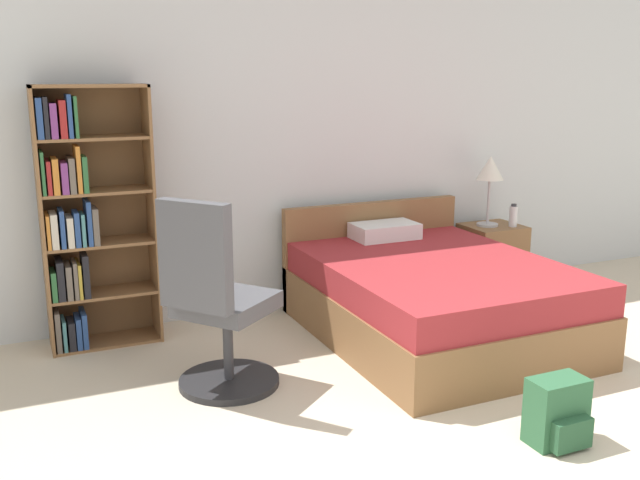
# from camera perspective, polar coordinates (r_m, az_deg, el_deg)

# --- Properties ---
(wall_back) EXTENTS (9.00, 0.06, 2.60)m
(wall_back) POSITION_cam_1_polar(r_m,az_deg,el_deg) (5.58, -0.25, 7.99)
(wall_back) COLOR silver
(wall_back) RESTS_ON ground_plane
(bookshelf) EXTENTS (0.72, 0.31, 1.74)m
(bookshelf) POSITION_cam_1_polar(r_m,az_deg,el_deg) (4.93, -18.38, 1.70)
(bookshelf) COLOR brown
(bookshelf) RESTS_ON ground_plane
(bed) EXTENTS (1.51, 1.95, 0.81)m
(bed) POSITION_cam_1_polar(r_m,az_deg,el_deg) (5.06, 8.80, -4.45)
(bed) COLOR brown
(bed) RESTS_ON ground_plane
(office_chair) EXTENTS (0.72, 0.71, 1.15)m
(office_chair) POSITION_cam_1_polar(r_m,az_deg,el_deg) (4.11, -8.25, -5.43)
(office_chair) COLOR #232326
(office_chair) RESTS_ON ground_plane
(nightstand) EXTENTS (0.46, 0.44, 0.56)m
(nightstand) POSITION_cam_1_polar(r_m,az_deg,el_deg) (6.22, 13.55, -1.37)
(nightstand) COLOR brown
(nightstand) RESTS_ON ground_plane
(table_lamp) EXTENTS (0.22, 0.22, 0.59)m
(table_lamp) POSITION_cam_1_polar(r_m,az_deg,el_deg) (6.05, 13.46, 5.32)
(table_lamp) COLOR #B2B2B7
(table_lamp) RESTS_ON nightstand
(water_bottle) EXTENTS (0.07, 0.07, 0.19)m
(water_bottle) POSITION_cam_1_polar(r_m,az_deg,el_deg) (6.13, 15.20, 1.87)
(water_bottle) COLOR silver
(water_bottle) RESTS_ON nightstand
(backpack_green) EXTENTS (0.29, 0.23, 0.34)m
(backpack_green) POSITION_cam_1_polar(r_m,az_deg,el_deg) (3.83, 18.50, -13.00)
(backpack_green) COLOR #2D603D
(backpack_green) RESTS_ON ground_plane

